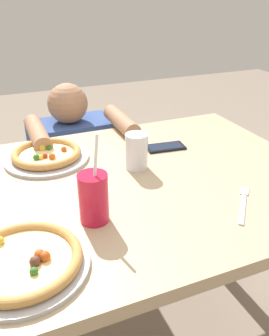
{
  "coord_description": "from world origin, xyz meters",
  "views": [
    {
      "loc": [
        -0.38,
        -0.93,
        1.32
      ],
      "look_at": [
        0.02,
        0.02,
        0.78
      ],
      "focal_mm": 37.85,
      "sensor_mm": 36.0,
      "label": 1
    }
  ],
  "objects_px": {
    "pizza_near": "(23,262)",
    "diner_seated": "(75,181)",
    "drink_cup_colored": "(94,198)",
    "cell_phone": "(165,147)",
    "fork": "(243,203)",
    "water_cup_clear": "(136,151)",
    "pizza_far": "(47,155)"
  },
  "relations": [
    {
      "from": "pizza_far",
      "to": "fork",
      "type": "xyz_separation_m",
      "value": [
        0.47,
        -0.51,
        -0.02
      ]
    },
    {
      "from": "cell_phone",
      "to": "pizza_near",
      "type": "bearing_deg",
      "value": -141.96
    },
    {
      "from": "diner_seated",
      "to": "drink_cup_colored",
      "type": "bearing_deg",
      "value": -98.64
    },
    {
      "from": "pizza_near",
      "to": "drink_cup_colored",
      "type": "height_order",
      "value": "drink_cup_colored"
    },
    {
      "from": "pizza_near",
      "to": "drink_cup_colored",
      "type": "bearing_deg",
      "value": 29.84
    },
    {
      "from": "cell_phone",
      "to": "diner_seated",
      "type": "relative_size",
      "value": 0.17
    },
    {
      "from": "pizza_far",
      "to": "cell_phone",
      "type": "bearing_deg",
      "value": -9.58
    },
    {
      "from": "diner_seated",
      "to": "water_cup_clear",
      "type": "bearing_deg",
      "value": -80.64
    },
    {
      "from": "drink_cup_colored",
      "to": "diner_seated",
      "type": "distance_m",
      "value": 0.93
    },
    {
      "from": "pizza_near",
      "to": "pizza_far",
      "type": "relative_size",
      "value": 0.99
    },
    {
      "from": "drink_cup_colored",
      "to": "water_cup_clear",
      "type": "distance_m",
      "value": 0.32
    },
    {
      "from": "drink_cup_colored",
      "to": "cell_phone",
      "type": "relative_size",
      "value": 1.55
    },
    {
      "from": "pizza_near",
      "to": "water_cup_clear",
      "type": "relative_size",
      "value": 2.38
    },
    {
      "from": "pizza_near",
      "to": "diner_seated",
      "type": "relative_size",
      "value": 0.33
    },
    {
      "from": "cell_phone",
      "to": "fork",
      "type": "bearing_deg",
      "value": -85.79
    },
    {
      "from": "pizza_near",
      "to": "water_cup_clear",
      "type": "bearing_deg",
      "value": 39.79
    },
    {
      "from": "pizza_near",
      "to": "water_cup_clear",
      "type": "xyz_separation_m",
      "value": [
        0.42,
        0.35,
        0.05
      ]
    },
    {
      "from": "pizza_near",
      "to": "cell_phone",
      "type": "xyz_separation_m",
      "value": [
        0.59,
        0.46,
        -0.01
      ]
    },
    {
      "from": "cell_phone",
      "to": "diner_seated",
      "type": "distance_m",
      "value": 0.65
    },
    {
      "from": "pizza_near",
      "to": "fork",
      "type": "height_order",
      "value": "pizza_near"
    },
    {
      "from": "water_cup_clear",
      "to": "cell_phone",
      "type": "relative_size",
      "value": 0.8
    },
    {
      "from": "cell_phone",
      "to": "pizza_far",
      "type": "bearing_deg",
      "value": 170.42
    },
    {
      "from": "water_cup_clear",
      "to": "fork",
      "type": "relative_size",
      "value": 0.76
    },
    {
      "from": "pizza_near",
      "to": "diner_seated",
      "type": "distance_m",
      "value": 1.06
    },
    {
      "from": "pizza_far",
      "to": "water_cup_clear",
      "type": "xyz_separation_m",
      "value": [
        0.27,
        -0.18,
        0.05
      ]
    },
    {
      "from": "pizza_far",
      "to": "drink_cup_colored",
      "type": "height_order",
      "value": "drink_cup_colored"
    },
    {
      "from": "fork",
      "to": "cell_phone",
      "type": "bearing_deg",
      "value": 94.21
    },
    {
      "from": "fork",
      "to": "water_cup_clear",
      "type": "bearing_deg",
      "value": 121.51
    },
    {
      "from": "drink_cup_colored",
      "to": "pizza_near",
      "type": "bearing_deg",
      "value": -150.16
    },
    {
      "from": "water_cup_clear",
      "to": "cell_phone",
      "type": "distance_m",
      "value": 0.21
    },
    {
      "from": "pizza_far",
      "to": "drink_cup_colored",
      "type": "xyz_separation_m",
      "value": [
        0.05,
        -0.42,
        0.05
      ]
    },
    {
      "from": "drink_cup_colored",
      "to": "fork",
      "type": "bearing_deg",
      "value": -11.9
    }
  ]
}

